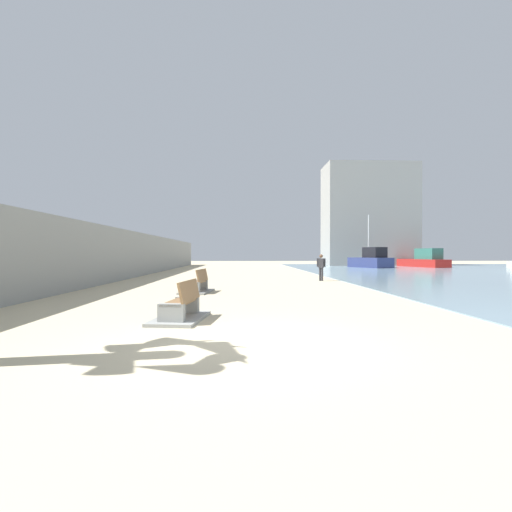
{
  "coord_description": "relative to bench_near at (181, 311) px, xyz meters",
  "views": [
    {
      "loc": [
        0.11,
        -7.23,
        1.64
      ],
      "look_at": [
        0.95,
        15.16,
        1.49
      ],
      "focal_mm": 27.78,
      "sensor_mm": 36.0,
      "label": 1
    }
  ],
  "objects": [
    {
      "name": "boat_distant",
      "position": [
        16.23,
        34.66,
        0.66
      ],
      "size": [
        4.12,
        5.73,
        6.03
      ],
      "color": "navy",
      "rests_on": "water_bay"
    },
    {
      "name": "person_walking",
      "position": [
        6.24,
        13.66,
        0.68
      ],
      "size": [
        0.49,
        0.29,
        1.59
      ],
      "color": "#333338",
      "rests_on": "ground"
    },
    {
      "name": "ground_plane",
      "position": [
        1.36,
        15.49,
        -0.23
      ],
      "size": [
        120.0,
        120.0,
        0.0
      ],
      "primitive_type": "plane",
      "color": "#C6B793"
    },
    {
      "name": "harbor_building",
      "position": [
        18.83,
        43.49,
        6.57
      ],
      "size": [
        12.0,
        6.0,
        13.62
      ],
      "primitive_type": "cube",
      "color": "#9E9E99",
      "rests_on": "ground"
    },
    {
      "name": "bench_near",
      "position": [
        0.0,
        0.0,
        0.0
      ],
      "size": [
        1.35,
        2.22,
        0.98
      ],
      "color": "gray",
      "rests_on": "ground"
    },
    {
      "name": "bench_far",
      "position": [
        -0.36,
        6.88,
        0.0
      ],
      "size": [
        1.38,
        2.23,
        0.98
      ],
      "color": "gray",
      "rests_on": "ground"
    },
    {
      "name": "boat_mid_bay",
      "position": [
        23.14,
        36.29,
        0.59
      ],
      "size": [
        3.66,
        7.42,
        2.19
      ],
      "color": "red",
      "rests_on": "water_bay"
    },
    {
      "name": "seawall",
      "position": [
        -6.14,
        15.49,
        1.33
      ],
      "size": [
        0.8,
        64.0,
        3.13
      ],
      "primitive_type": "cube",
      "color": "gray",
      "rests_on": "ground"
    }
  ]
}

